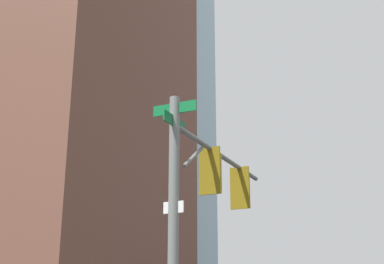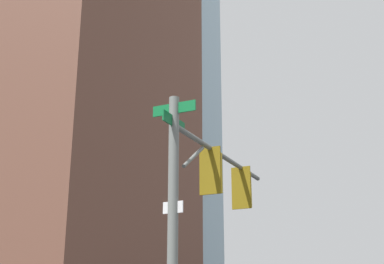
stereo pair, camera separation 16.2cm
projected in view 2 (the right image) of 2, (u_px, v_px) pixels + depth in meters
signal_pole_assembly at (208, 197)px, 12.91m from camera, size 5.93×1.03×6.08m
building_glass_tower at (70, 67)px, 66.10m from camera, size 28.85×28.22×59.24m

